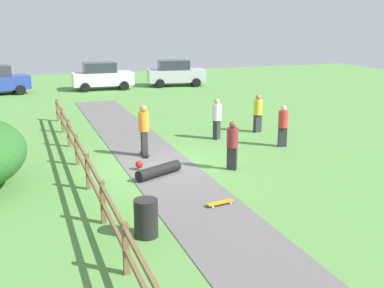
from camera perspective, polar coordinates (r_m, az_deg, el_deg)
The scene contains 13 objects.
ground_plane at distance 16.15m, azimuth -3.81°, elevation -2.83°, with size 60.00×60.00×0.00m, color #568E42.
asphalt_path at distance 16.15m, azimuth -3.81°, elevation -2.79°, with size 2.40×28.00×0.02m, color #605E5B.
wooden_fence at distance 15.47m, azimuth -13.13°, elevation -1.41°, with size 0.12×18.12×1.10m.
trash_bin at distance 11.09m, azimuth -5.55°, elevation -8.86°, with size 0.56×0.56×0.90m, color black.
skater_riding at distance 17.22m, azimuth -5.81°, elevation 1.96°, with size 0.40×0.81×1.88m.
skater_fallen at distance 15.23m, azimuth -4.20°, elevation -3.15°, with size 1.66×1.52×0.36m.
skateboard_loose at distance 12.91m, azimuth 3.44°, elevation -7.04°, with size 0.82×0.31×0.08m.
bystander_maroon at distance 15.70m, azimuth 4.87°, elevation 0.08°, with size 0.53×0.53×1.66m.
bystander_red at distance 18.86m, azimuth 10.88°, elevation 2.37°, with size 0.47×0.47×1.65m.
bystander_white at distance 19.71m, azimuth 3.00°, elevation 3.28°, with size 0.53×0.53×1.72m.
bystander_yellow at distance 21.13m, azimuth 7.93°, elevation 3.89°, with size 0.44×0.44×1.68m.
parked_car_silver at distance 35.73m, azimuth -1.97°, elevation 8.53°, with size 4.41×2.49×1.92m.
parked_car_white at distance 34.42m, azimuth -10.77°, elevation 8.04°, with size 4.24×2.08×1.92m.
Camera 1 is at (-4.29, -14.78, 4.90)m, focal length 44.36 mm.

